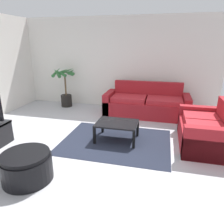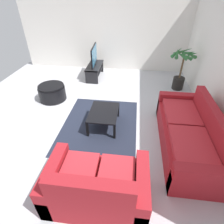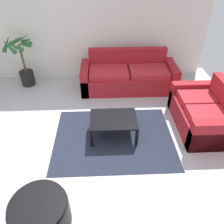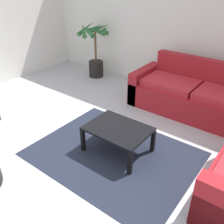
{
  "view_description": "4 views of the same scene",
  "coord_description": "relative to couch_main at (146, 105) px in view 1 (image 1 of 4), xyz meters",
  "views": [
    {
      "loc": [
        1.41,
        -3.37,
        1.95
      ],
      "look_at": [
        0.48,
        0.33,
        0.68
      ],
      "focal_mm": 33.52,
      "sensor_mm": 36.0,
      "label": 1
    },
    {
      "loc": [
        3.75,
        1.15,
        2.67
      ],
      "look_at": [
        0.56,
        0.74,
        0.42
      ],
      "focal_mm": 28.91,
      "sensor_mm": 36.0,
      "label": 2
    },
    {
      "loc": [
        0.37,
        -2.52,
        2.88
      ],
      "look_at": [
        0.51,
        0.55,
        0.54
      ],
      "focal_mm": 35.03,
      "sensor_mm": 36.0,
      "label": 3
    },
    {
      "loc": [
        2.23,
        -1.8,
        2.29
      ],
      "look_at": [
        0.22,
        0.82,
        0.41
      ],
      "focal_mm": 40.74,
      "sensor_mm": 36.0,
      "label": 4
    }
  ],
  "objects": [
    {
      "name": "couch_loveseat",
      "position": [
        1.3,
        -1.54,
        -0.01
      ],
      "size": [
        0.9,
        1.45,
        0.9
      ],
      "color": "maroon",
      "rests_on": "ground"
    },
    {
      "name": "potted_palm",
      "position": [
        -2.57,
        0.27,
        0.3
      ],
      "size": [
        0.74,
        0.74,
        1.24
      ],
      "color": "black",
      "rests_on": "ground"
    },
    {
      "name": "ground_plane",
      "position": [
        -0.98,
        -2.28,
        -0.3
      ],
      "size": [
        6.6,
        6.6,
        0.0
      ],
      "primitive_type": "plane",
      "color": "#B2B2B7"
    },
    {
      "name": "ottoman",
      "position": [
        -1.44,
        -3.37,
        -0.09
      ],
      "size": [
        0.73,
        0.73,
        0.43
      ],
      "color": "black",
      "rests_on": "ground"
    },
    {
      "name": "wall_back",
      "position": [
        -0.98,
        0.72,
        1.05
      ],
      "size": [
        6.0,
        0.06,
        2.7
      ],
      "primitive_type": "cube",
      "color": "silver",
      "rests_on": "ground"
    },
    {
      "name": "area_rug",
      "position": [
        -0.45,
        -1.83,
        -0.3
      ],
      "size": [
        2.2,
        1.7,
        0.01
      ],
      "primitive_type": "cube",
      "color": "#1E2333",
      "rests_on": "ground"
    },
    {
      "name": "coffee_table",
      "position": [
        -0.45,
        -1.73,
        0.03
      ],
      "size": [
        0.85,
        0.63,
        0.39
      ],
      "color": "black",
      "rests_on": "ground"
    },
    {
      "name": "couch_main",
      "position": [
        0.0,
        0.0,
        0.0
      ],
      "size": [
        2.29,
        0.9,
        0.9
      ],
      "color": "maroon",
      "rests_on": "ground"
    }
  ]
}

